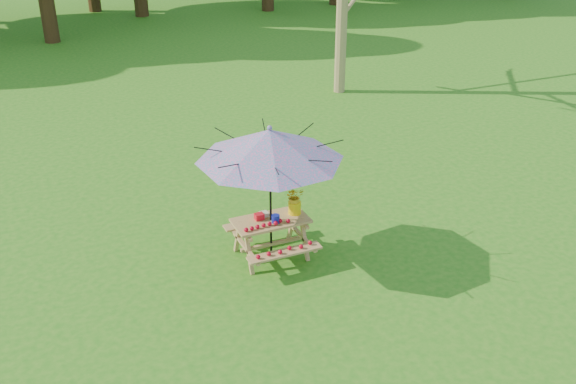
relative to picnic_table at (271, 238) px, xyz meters
name	(u,v)px	position (x,y,z in m)	size (l,w,h in m)	color
picnic_table	(271,238)	(0.00, 0.00, 0.00)	(1.20, 1.32, 0.67)	#AC7E4D
patio_umbrella	(270,145)	(0.00, 0.00, 1.62)	(2.84, 2.84, 2.26)	black
produce_bins	(267,217)	(-0.05, 0.02, 0.40)	(0.33, 0.40, 0.13)	red
tomatoes_row	(266,225)	(-0.15, -0.18, 0.38)	(0.77, 0.13, 0.07)	red
flower_bucket	(295,200)	(0.43, 0.04, 0.59)	(0.31, 0.28, 0.46)	yellow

